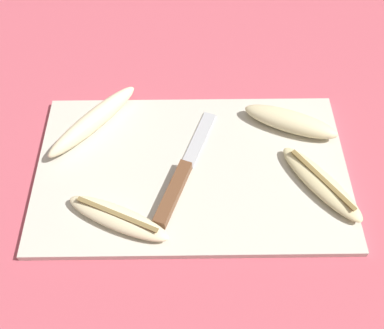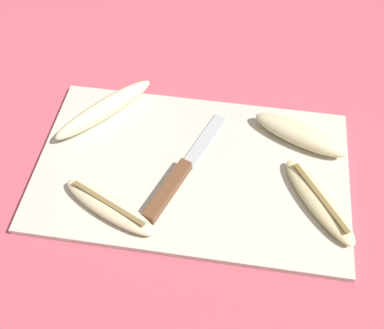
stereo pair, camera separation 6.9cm
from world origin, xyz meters
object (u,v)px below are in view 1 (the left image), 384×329
Objects in this scene: banana_soft_right at (321,183)px; banana_pale_long at (118,218)px; banana_cream_curved at (291,121)px; knife at (178,184)px; banana_bright_far at (93,120)px.

banana_pale_long is at bearing -169.40° from banana_soft_right.
knife is at bearing -148.12° from banana_cream_curved.
knife is 1.38× the size of banana_pale_long.
knife is at bearing 34.98° from banana_pale_long.
banana_bright_far reaches higher than knife.
banana_bright_far is (-0.34, 0.00, 0.00)m from banana_cream_curved.
knife is 0.19m from banana_bright_far.
banana_bright_far is at bearing 160.93° from banana_soft_right.
banana_soft_right is 0.13m from banana_cream_curved.
knife is 0.23m from banana_cream_curved.
banana_pale_long is (-0.28, -0.18, -0.00)m from banana_cream_curved.
banana_bright_far is 0.20m from banana_pale_long.
banana_cream_curved is at bearing 32.88° from banana_pale_long.
banana_cream_curved is 0.96× the size of banana_bright_far.
banana_bright_far is (-0.15, 0.13, 0.01)m from knife.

